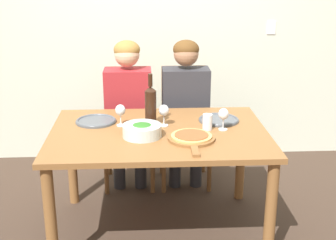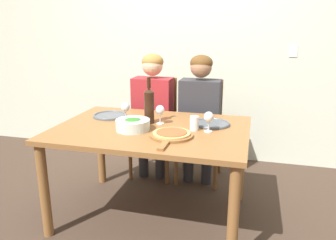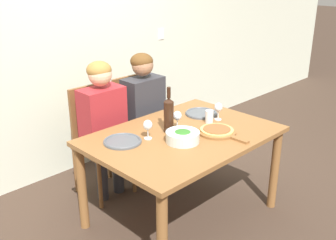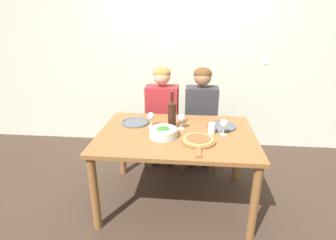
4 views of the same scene
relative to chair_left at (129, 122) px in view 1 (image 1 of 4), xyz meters
name	(u,v)px [view 1 (image 1 of 4)]	position (x,y,z in m)	size (l,w,h in m)	color
ground_plane	(159,229)	(0.22, -0.85, -0.53)	(40.00, 40.00, 0.00)	#3D2D23
back_wall	(153,17)	(0.22, 0.57, 0.82)	(10.00, 0.06, 2.70)	beige
dining_table	(159,145)	(0.22, -0.85, 0.13)	(1.45, 1.02, 0.76)	brown
chair_left	(129,122)	(0.00, 0.00, 0.00)	(0.42, 0.42, 0.99)	brown
chair_right	(184,121)	(0.47, 0.00, 0.00)	(0.42, 0.42, 0.99)	brown
person_woman	(128,101)	(0.00, -0.12, 0.22)	(0.47, 0.51, 1.24)	#28282D
person_man	(186,100)	(0.47, -0.12, 0.22)	(0.47, 0.51, 1.24)	#28282D
wine_bottle	(151,105)	(0.17, -0.74, 0.37)	(0.08, 0.08, 0.37)	black
broccoli_bowl	(142,130)	(0.11, -0.95, 0.27)	(0.25, 0.25, 0.09)	silver
dinner_plate_left	(96,121)	(-0.21, -0.64, 0.23)	(0.29, 0.29, 0.02)	#4C5156
dinner_plate_right	(219,120)	(0.66, -0.66, 0.23)	(0.29, 0.29, 0.02)	#4C5156
pizza_on_board	(192,138)	(0.43, -1.03, 0.24)	(0.30, 0.44, 0.04)	brown
wine_glass_left	(120,111)	(-0.03, -0.72, 0.33)	(0.07, 0.07, 0.15)	silver
wine_glass_right	(223,115)	(0.66, -0.85, 0.33)	(0.07, 0.07, 0.15)	silver
wine_glass_centre	(164,111)	(0.26, -0.75, 0.33)	(0.07, 0.07, 0.15)	silver
water_tumbler	(207,122)	(0.55, -0.84, 0.28)	(0.07, 0.07, 0.11)	silver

